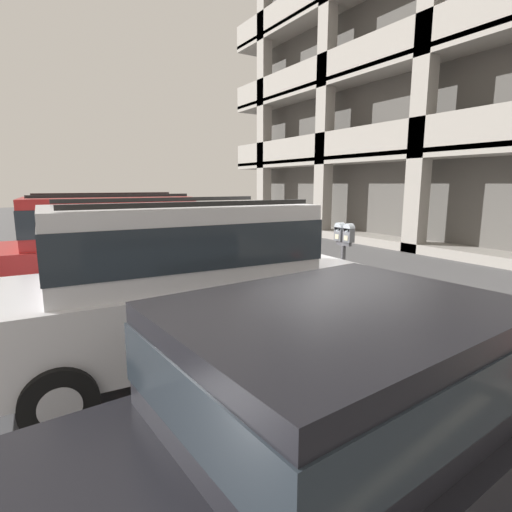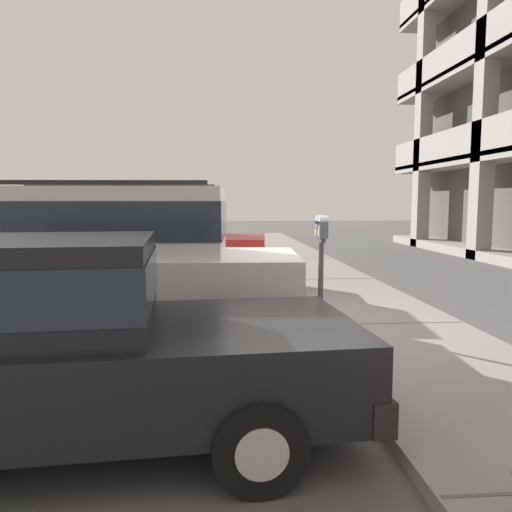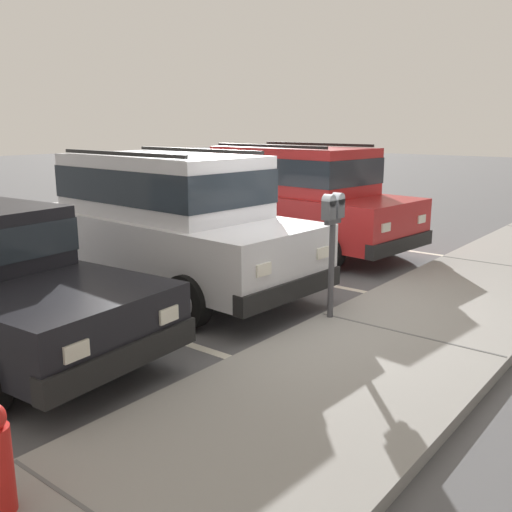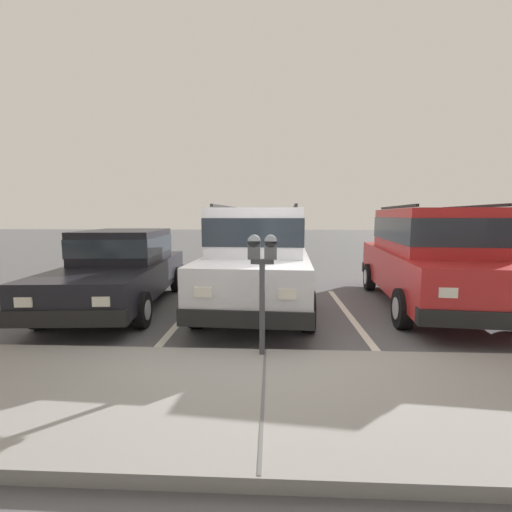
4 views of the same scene
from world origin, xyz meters
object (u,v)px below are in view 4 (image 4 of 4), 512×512
(red_sedan, at_px, (431,254))
(dark_hatchback, at_px, (122,266))
(silver_suv, at_px, (260,253))
(parking_meter_near, at_px, (262,266))

(red_sedan, distance_m, dark_hatchback, 6.25)
(silver_suv, distance_m, dark_hatchback, 2.84)
(dark_hatchback, bearing_deg, silver_suv, 176.85)
(silver_suv, relative_size, parking_meter_near, 3.26)
(red_sedan, bearing_deg, parking_meter_near, 46.24)
(silver_suv, xyz_separation_m, parking_meter_near, (-0.12, 2.73, 0.14))
(silver_suv, distance_m, parking_meter_near, 2.74)
(parking_meter_near, bearing_deg, silver_suv, -87.53)
(red_sedan, distance_m, parking_meter_near, 4.34)
(silver_suv, xyz_separation_m, dark_hatchback, (2.83, 0.06, -0.27))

